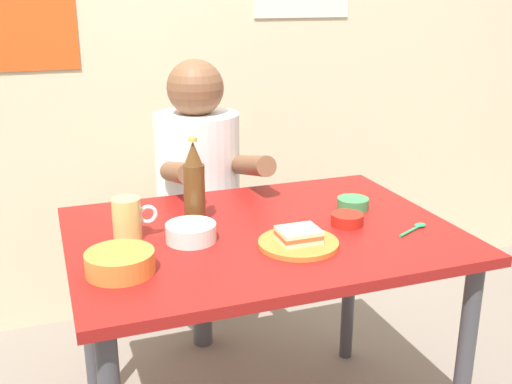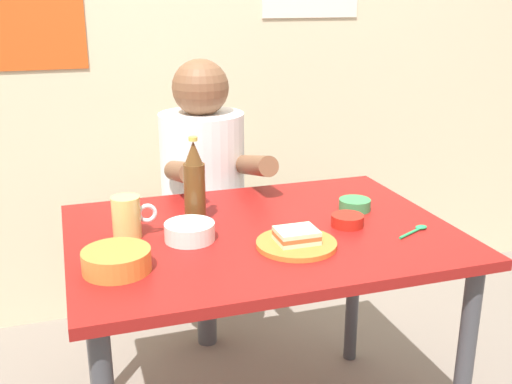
{
  "view_description": "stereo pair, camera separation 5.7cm",
  "coord_description": "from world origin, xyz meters",
  "px_view_note": "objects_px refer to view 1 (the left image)",
  "views": [
    {
      "loc": [
        -0.57,
        -1.53,
        1.39
      ],
      "look_at": [
        0.0,
        0.05,
        0.84
      ],
      "focal_mm": 42.52,
      "sensor_mm": 36.0,
      "label": 1
    },
    {
      "loc": [
        -0.52,
        -1.55,
        1.39
      ],
      "look_at": [
        0.0,
        0.05,
        0.84
      ],
      "focal_mm": 42.52,
      "sensor_mm": 36.0,
      "label": 2
    }
  ],
  "objects_px": {
    "sandwich": "(299,235)",
    "dip_bowl_green": "(353,203)",
    "dining_table": "(262,259)",
    "person_seated": "(198,168)",
    "beer_bottle": "(194,185)",
    "plate_orange": "(298,243)",
    "stool": "(201,267)",
    "beer_mug": "(128,219)"
  },
  "relations": [
    {
      "from": "beer_bottle",
      "to": "sandwich",
      "type": "bearing_deg",
      "value": -50.45
    },
    {
      "from": "stool",
      "to": "beer_mug",
      "type": "distance_m",
      "value": 0.8
    },
    {
      "from": "sandwich",
      "to": "dip_bowl_green",
      "type": "height_order",
      "value": "sandwich"
    },
    {
      "from": "plate_orange",
      "to": "beer_bottle",
      "type": "height_order",
      "value": "beer_bottle"
    },
    {
      "from": "dining_table",
      "to": "plate_orange",
      "type": "relative_size",
      "value": 5.0
    },
    {
      "from": "stool",
      "to": "plate_orange",
      "type": "bearing_deg",
      "value": -84.23
    },
    {
      "from": "dip_bowl_green",
      "to": "beer_bottle",
      "type": "bearing_deg",
      "value": 174.32
    },
    {
      "from": "person_seated",
      "to": "plate_orange",
      "type": "height_order",
      "value": "person_seated"
    },
    {
      "from": "stool",
      "to": "beer_bottle",
      "type": "xyz_separation_m",
      "value": [
        -0.14,
        -0.51,
        0.51
      ]
    },
    {
      "from": "person_seated",
      "to": "sandwich",
      "type": "xyz_separation_m",
      "value": [
        0.08,
        -0.76,
        0.01
      ]
    },
    {
      "from": "person_seated",
      "to": "stool",
      "type": "bearing_deg",
      "value": 90.0
    },
    {
      "from": "person_seated",
      "to": "beer_bottle",
      "type": "xyz_separation_m",
      "value": [
        -0.14,
        -0.5,
        0.09
      ]
    },
    {
      "from": "stool",
      "to": "person_seated",
      "type": "xyz_separation_m",
      "value": [
        0.0,
        -0.01,
        0.42
      ]
    },
    {
      "from": "dining_table",
      "to": "stool",
      "type": "xyz_separation_m",
      "value": [
        -0.03,
        0.63,
        -0.3
      ]
    },
    {
      "from": "sandwich",
      "to": "beer_bottle",
      "type": "relative_size",
      "value": 0.42
    },
    {
      "from": "plate_orange",
      "to": "beer_bottle",
      "type": "xyz_separation_m",
      "value": [
        -0.22,
        0.27,
        0.11
      ]
    },
    {
      "from": "sandwich",
      "to": "dining_table",
      "type": "bearing_deg",
      "value": 109.82
    },
    {
      "from": "beer_mug",
      "to": "beer_bottle",
      "type": "relative_size",
      "value": 0.48
    },
    {
      "from": "beer_bottle",
      "to": "plate_orange",
      "type": "bearing_deg",
      "value": -50.45
    },
    {
      "from": "dining_table",
      "to": "person_seated",
      "type": "height_order",
      "value": "person_seated"
    },
    {
      "from": "sandwich",
      "to": "plate_orange",
      "type": "bearing_deg",
      "value": 0.0
    },
    {
      "from": "beer_mug",
      "to": "beer_bottle",
      "type": "distance_m",
      "value": 0.22
    },
    {
      "from": "plate_orange",
      "to": "sandwich",
      "type": "height_order",
      "value": "sandwich"
    },
    {
      "from": "sandwich",
      "to": "dip_bowl_green",
      "type": "xyz_separation_m",
      "value": [
        0.28,
        0.22,
        -0.01
      ]
    },
    {
      "from": "dining_table",
      "to": "stool",
      "type": "bearing_deg",
      "value": 92.38
    },
    {
      "from": "person_seated",
      "to": "dining_table",
      "type": "bearing_deg",
      "value": -87.57
    },
    {
      "from": "plate_orange",
      "to": "beer_mug",
      "type": "distance_m",
      "value": 0.48
    },
    {
      "from": "plate_orange",
      "to": "person_seated",
      "type": "bearing_deg",
      "value": 95.86
    },
    {
      "from": "dining_table",
      "to": "dip_bowl_green",
      "type": "bearing_deg",
      "value": 11.99
    },
    {
      "from": "beer_bottle",
      "to": "dip_bowl_green",
      "type": "height_order",
      "value": "beer_bottle"
    },
    {
      "from": "beer_mug",
      "to": "dip_bowl_green",
      "type": "height_order",
      "value": "beer_mug"
    },
    {
      "from": "beer_bottle",
      "to": "dip_bowl_green",
      "type": "xyz_separation_m",
      "value": [
        0.5,
        -0.05,
        -0.1
      ]
    },
    {
      "from": "person_seated",
      "to": "beer_bottle",
      "type": "relative_size",
      "value": 2.75
    },
    {
      "from": "beer_mug",
      "to": "plate_orange",
      "type": "bearing_deg",
      "value": -25.86
    },
    {
      "from": "dining_table",
      "to": "beer_mug",
      "type": "distance_m",
      "value": 0.41
    },
    {
      "from": "sandwich",
      "to": "beer_bottle",
      "type": "height_order",
      "value": "beer_bottle"
    },
    {
      "from": "dip_bowl_green",
      "to": "stool",
      "type": "bearing_deg",
      "value": 122.95
    },
    {
      "from": "stool",
      "to": "plate_orange",
      "type": "relative_size",
      "value": 2.05
    },
    {
      "from": "dining_table",
      "to": "dip_bowl_green",
      "type": "relative_size",
      "value": 11.0
    },
    {
      "from": "dining_table",
      "to": "sandwich",
      "type": "bearing_deg",
      "value": -70.18
    },
    {
      "from": "stool",
      "to": "beer_mug",
      "type": "bearing_deg",
      "value": -121.39
    },
    {
      "from": "plate_orange",
      "to": "sandwich",
      "type": "xyz_separation_m",
      "value": [
        0.0,
        0.0,
        0.02
      ]
    }
  ]
}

